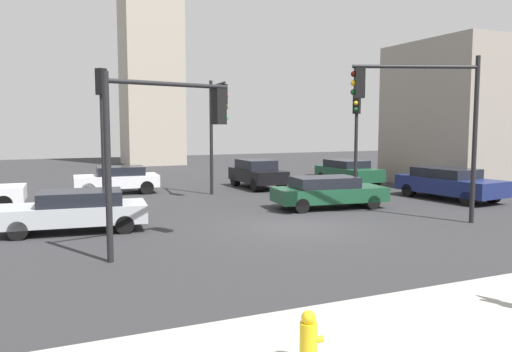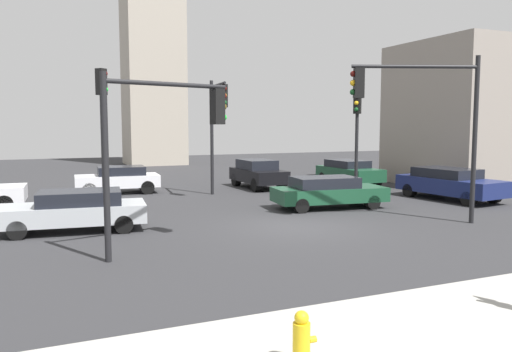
% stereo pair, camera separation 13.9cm
% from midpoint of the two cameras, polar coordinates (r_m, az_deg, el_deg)
% --- Properties ---
extents(ground_plane, '(80.57, 80.57, 0.00)m').
position_cam_midpoint_polar(ground_plane, '(17.19, 4.49, -5.68)').
color(ground_plane, '#2D2D30').
extents(traffic_light_0, '(3.56, 1.12, 4.68)m').
position_cam_midpoint_polar(traffic_light_0, '(13.69, -9.91, 5.54)').
color(traffic_light_0, black).
rests_on(traffic_light_0, ground_plane).
extents(traffic_light_1, '(0.46, 0.48, 5.53)m').
position_cam_midpoint_polar(traffic_light_1, '(20.56, -16.96, 6.71)').
color(traffic_light_1, black).
rests_on(traffic_light_1, ground_plane).
extents(traffic_light_2, '(4.15, 1.72, 5.73)m').
position_cam_midpoint_polar(traffic_light_2, '(18.29, 17.67, 7.51)').
color(traffic_light_2, black).
rests_on(traffic_light_2, ground_plane).
extents(traffic_light_3, '(0.48, 0.46, 4.92)m').
position_cam_midpoint_polar(traffic_light_3, '(24.93, 10.98, 5.74)').
color(traffic_light_3, black).
rests_on(traffic_light_3, ground_plane).
extents(traffic_light_4, '(0.48, 2.72, 5.51)m').
position_cam_midpoint_polar(traffic_light_4, '(23.80, -4.57, 6.81)').
color(traffic_light_4, black).
rests_on(traffic_light_4, ground_plane).
extents(fire_hydrant, '(0.34, 0.24, 0.75)m').
position_cam_midpoint_polar(fire_hydrant, '(7.30, 5.33, -17.62)').
color(fire_hydrant, gold).
rests_on(fire_hydrant, ground_plane).
extents(car_0, '(4.11, 2.05, 1.34)m').
position_cam_midpoint_polar(car_0, '(26.20, -15.34, -0.32)').
color(car_0, silver).
rests_on(car_0, ground_plane).
extents(car_1, '(1.89, 3.99, 1.52)m').
position_cam_midpoint_polar(car_1, '(27.46, -0.02, 0.32)').
color(car_1, black).
rests_on(car_1, ground_plane).
extents(car_3, '(4.68, 2.30, 1.31)m').
position_cam_midpoint_polar(car_3, '(17.30, -19.74, -3.60)').
color(car_3, '#ADB2B7').
rests_on(car_3, ground_plane).
extents(car_4, '(1.95, 4.31, 1.40)m').
position_cam_midpoint_polar(car_4, '(29.40, 10.09, 0.49)').
color(car_4, '#19472D').
rests_on(car_4, ground_plane).
extents(car_5, '(4.73, 2.34, 1.29)m').
position_cam_midpoint_polar(car_5, '(21.04, 7.86, -1.72)').
color(car_5, '#19472D').
rests_on(car_5, ground_plane).
extents(car_6, '(2.55, 4.99, 1.43)m').
position_cam_midpoint_polar(car_6, '(24.84, 20.56, -0.72)').
color(car_6, navy).
rests_on(car_6, ground_plane).
extents(building_flank, '(11.31, 7.02, 7.94)m').
position_cam_midpoint_polar(building_flank, '(33.24, 25.00, 6.19)').
color(building_flank, gray).
rests_on(building_flank, ground_plane).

